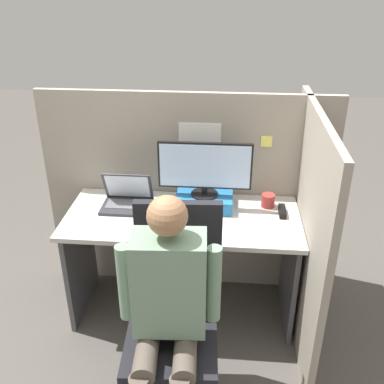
% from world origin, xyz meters
% --- Properties ---
extents(ground_plane, '(12.00, 12.00, 0.00)m').
position_xyz_m(ground_plane, '(0.00, 0.00, 0.00)').
color(ground_plane, '#514C47').
extents(cubicle_panel_back, '(1.95, 0.05, 1.43)m').
position_xyz_m(cubicle_panel_back, '(0.00, 0.66, 0.72)').
color(cubicle_panel_back, gray).
rests_on(cubicle_panel_back, ground).
extents(cubicle_panel_right, '(0.04, 1.26, 1.43)m').
position_xyz_m(cubicle_panel_right, '(0.75, 0.25, 0.72)').
color(cubicle_panel_right, gray).
rests_on(cubicle_panel_right, ground).
extents(desk, '(1.45, 0.63, 0.75)m').
position_xyz_m(desk, '(0.00, 0.32, 0.56)').
color(desk, beige).
rests_on(desk, ground).
extents(paper_box, '(0.36, 0.24, 0.09)m').
position_xyz_m(paper_box, '(0.13, 0.44, 0.79)').
color(paper_box, '#236BAD').
rests_on(paper_box, desk).
extents(monitor, '(0.58, 0.17, 0.35)m').
position_xyz_m(monitor, '(0.13, 0.45, 1.02)').
color(monitor, black).
rests_on(monitor, paper_box).
extents(laptop, '(0.31, 0.23, 0.23)m').
position_xyz_m(laptop, '(-0.36, 0.40, 0.80)').
color(laptop, '#2D2D33').
rests_on(laptop, desk).
extents(mouse, '(0.07, 0.04, 0.03)m').
position_xyz_m(mouse, '(-0.14, 0.17, 0.77)').
color(mouse, gray).
rests_on(mouse, desk).
extents(stapler, '(0.04, 0.13, 0.04)m').
position_xyz_m(stapler, '(0.62, 0.39, 0.77)').
color(stapler, black).
rests_on(stapler, desk).
extents(carrot_toy, '(0.04, 0.14, 0.04)m').
position_xyz_m(carrot_toy, '(-0.10, 0.15, 0.77)').
color(carrot_toy, orange).
rests_on(carrot_toy, desk).
extents(office_chair, '(0.53, 0.56, 1.12)m').
position_xyz_m(office_chair, '(0.03, -0.32, 0.56)').
color(office_chair, black).
rests_on(office_chair, ground).
extents(person, '(0.48, 0.44, 1.28)m').
position_xyz_m(person, '(0.02, -0.49, 0.74)').
color(person, brown).
rests_on(person, ground).
extents(coffee_mug, '(0.09, 0.09, 0.09)m').
position_xyz_m(coffee_mug, '(0.53, 0.48, 0.79)').
color(coffee_mug, '#A3332D').
rests_on(coffee_mug, desk).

